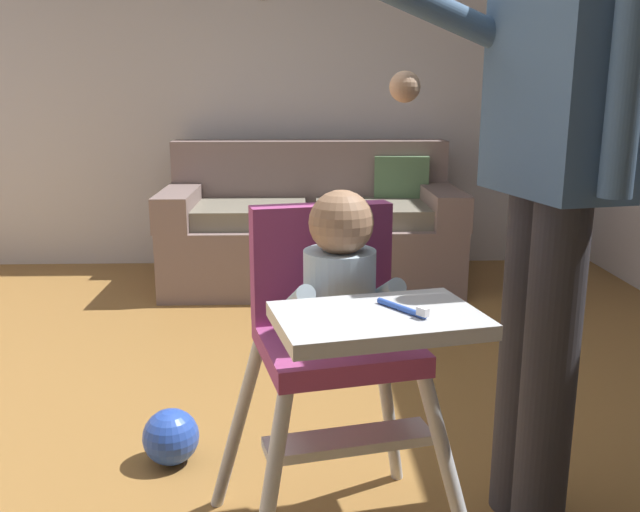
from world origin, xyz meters
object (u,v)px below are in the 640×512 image
(high_chair, at_px, (337,312))
(toy_ball, at_px, (171,437))
(adult_standing, at_px, (549,184))
(couch, at_px, (312,229))

(high_chair, xyz_separation_m, toy_ball, (-0.51, 0.45, -0.56))
(adult_standing, xyz_separation_m, toy_ball, (-1.04, 0.33, -0.85))
(adult_standing, bearing_deg, high_chair, 0.37)
(couch, height_order, high_chair, high_chair)
(couch, height_order, toy_ball, couch)
(high_chair, bearing_deg, couch, 167.35)
(toy_ball, bearing_deg, adult_standing, -17.58)
(high_chair, bearing_deg, toy_ball, -144.41)
(couch, relative_size, adult_standing, 1.06)
(toy_ball, bearing_deg, high_chair, -41.60)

